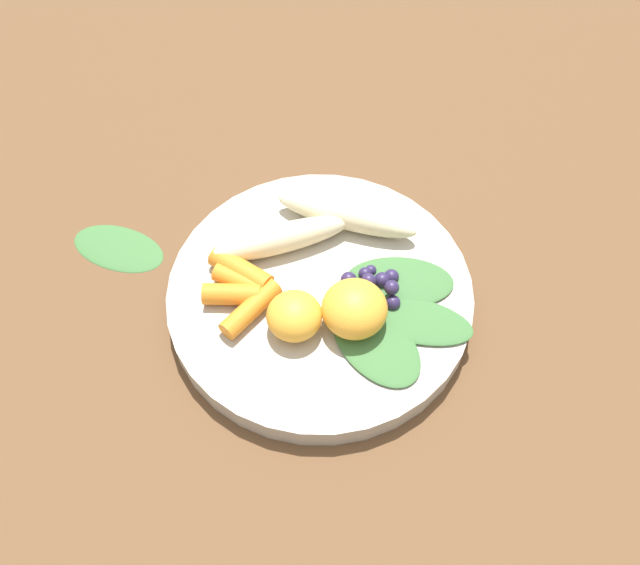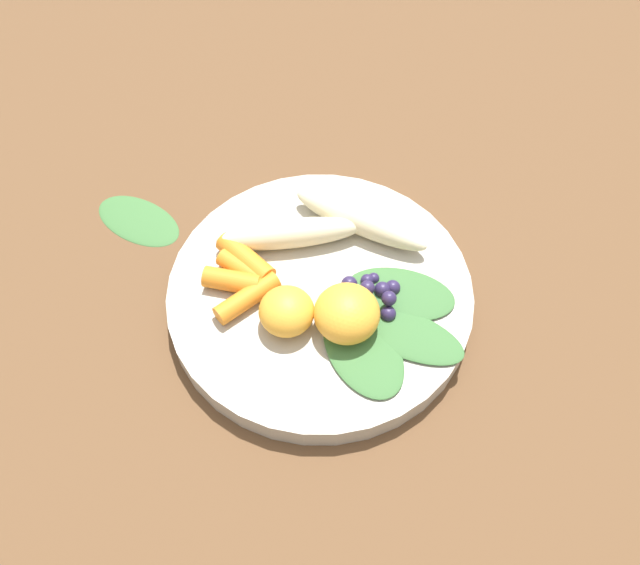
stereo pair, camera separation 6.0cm
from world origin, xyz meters
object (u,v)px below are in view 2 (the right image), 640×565
bowl (320,296)px  banana_peeled_left (290,234)px  banana_peeled_right (360,220)px  kale_leaf_stray (138,219)px  orange_segment_near (347,314)px

bowl → banana_peeled_left: bearing=-22.1°
banana_peeled_right → bowl: bearing=89.8°
bowl → kale_leaf_stray: bearing=11.4°
banana_peeled_left → orange_segment_near: size_ratio=2.41×
bowl → banana_peeled_right: bearing=-79.6°
banana_peeled_left → banana_peeled_right: size_ratio=1.00×
bowl → orange_segment_near: 0.06m
banana_peeled_left → banana_peeled_right: (-0.04, -0.05, 0.00)m
kale_leaf_stray → banana_peeled_right: bearing=-156.1°
orange_segment_near → kale_leaf_stray: 0.25m
bowl → banana_peeled_right: 0.08m
bowl → kale_leaf_stray: 0.21m
banana_peeled_left → banana_peeled_right: bearing=-173.5°
bowl → banana_peeled_left: size_ratio=2.03×
bowl → orange_segment_near: bearing=159.8°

